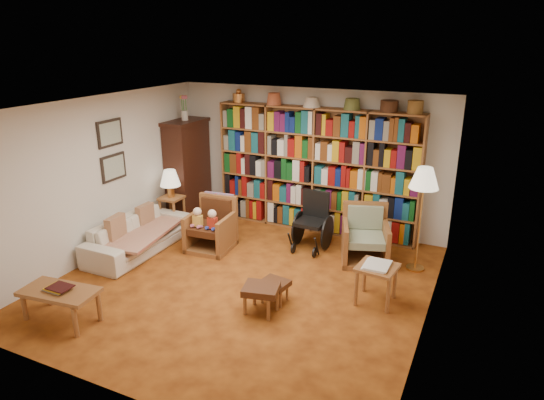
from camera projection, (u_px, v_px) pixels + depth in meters
The scene contains 23 objects.
floor at pixel (243, 283), 6.91m from camera, with size 5.00×5.00×0.00m, color #A55719.
ceiling at pixel (239, 106), 6.10m from camera, with size 5.00×5.00×0.00m, color white.
wall_back at pixel (308, 159), 8.65m from camera, with size 5.00×5.00×0.00m, color silver.
wall_front at pixel (108, 281), 4.37m from camera, with size 5.00×5.00×0.00m, color silver.
wall_left at pixel (100, 178), 7.51m from camera, with size 5.00×5.00×0.00m, color silver.
wall_right at pixel (434, 230), 5.50m from camera, with size 5.00×5.00×0.00m, color silver.
bookshelf at pixel (315, 167), 8.45m from camera, with size 3.60×0.30×2.42m.
curio_cabinet at pixel (188, 168), 9.22m from camera, with size 0.50×0.95×2.40m.
framed_pictures at pixel (112, 150), 7.64m from camera, with size 0.03×0.52×0.97m.
sofa at pixel (138, 235), 7.85m from camera, with size 0.75×1.93×0.56m, color beige.
sofa_throw at pixel (141, 234), 7.83m from camera, with size 0.79×1.48×0.04m, color beige.
cushion_left at pixel (145, 217), 8.15m from camera, with size 0.11×0.35×0.35m, color maroon.
cushion_right at pixel (116, 231), 7.55m from camera, with size 0.12×0.39×0.39m, color maroon.
side_table_lamp at pixel (172, 206), 8.75m from camera, with size 0.38×0.38×0.60m.
table_lamp at pixel (170, 179), 8.59m from camera, with size 0.37×0.37×0.50m.
armchair_leather at pixel (213, 227), 7.97m from camera, with size 0.73×0.77×0.86m.
armchair_sage at pixel (367, 239), 7.54m from camera, with size 0.93×0.93×0.87m.
wheelchair at pixel (313, 222), 7.97m from camera, with size 0.54×0.75×0.94m.
floor_lamp at pixel (424, 182), 6.88m from camera, with size 0.42×0.42×1.58m.
side_table_papers at pixel (377, 272), 6.29m from camera, with size 0.54×0.54×0.55m.
footstool_a at pixel (275, 285), 6.35m from camera, with size 0.40×0.35×0.30m.
footstool_b at pixel (261, 291), 6.08m from camera, with size 0.51×0.46×0.37m.
coffee_table at pixel (60, 294), 5.90m from camera, with size 0.99×0.58×0.47m.
Camera 1 is at (3.00, -5.39, 3.36)m, focal length 32.00 mm.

